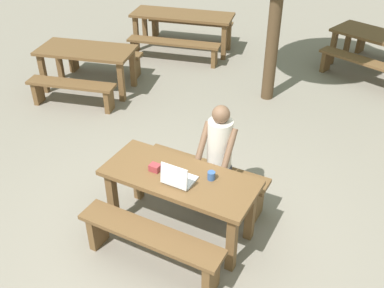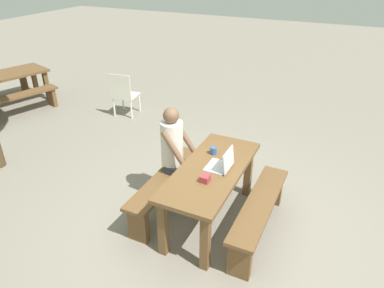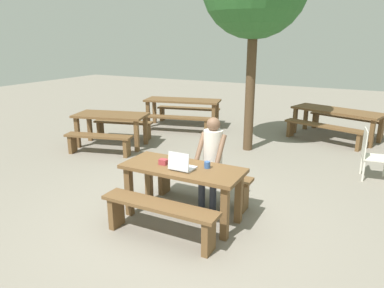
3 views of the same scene
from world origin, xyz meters
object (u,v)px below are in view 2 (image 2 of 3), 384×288
object	(u,v)px
coffee_mug	(213,151)
plastic_chair	(124,94)
picnic_table_front	(211,178)
person_seated	(175,150)
small_pouch	(205,178)
laptop	(222,164)

from	to	relation	value
coffee_mug	plastic_chair	bearing A→B (deg)	54.66
picnic_table_front	person_seated	size ratio (longest dim) A/B	1.23
picnic_table_front	small_pouch	world-z (taller)	small_pouch
coffee_mug	plastic_chair	size ratio (longest dim) A/B	0.10
picnic_table_front	plastic_chair	world-z (taller)	plastic_chair
laptop	coffee_mug	size ratio (longest dim) A/B	3.35
laptop	picnic_table_front	bearing A→B (deg)	-67.08
laptop	plastic_chair	size ratio (longest dim) A/B	0.34
small_pouch	person_seated	distance (m)	0.75
small_pouch	coffee_mug	size ratio (longest dim) A/B	1.22
coffee_mug	picnic_table_front	bearing A→B (deg)	-161.82
laptop	small_pouch	size ratio (longest dim) A/B	2.73
picnic_table_front	small_pouch	xyz separation A→B (m)	(-0.27, -0.04, 0.17)
coffee_mug	person_seated	size ratio (longest dim) A/B	0.07
person_seated	picnic_table_front	bearing A→B (deg)	-107.35
picnic_table_front	laptop	xyz separation A→B (m)	(0.04, -0.11, 0.20)
person_seated	plastic_chair	bearing A→B (deg)	47.50
small_pouch	plastic_chair	world-z (taller)	plastic_chair
picnic_table_front	coffee_mug	distance (m)	0.38
picnic_table_front	laptop	world-z (taller)	laptop
laptop	plastic_chair	world-z (taller)	laptop
picnic_table_front	small_pouch	distance (m)	0.32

